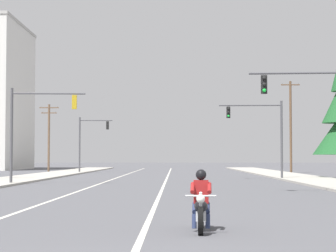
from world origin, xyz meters
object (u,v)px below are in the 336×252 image
motorcycle_with_rider (201,206)px  utility_pole_right_far (291,125)px  traffic_signal_near_right (321,109)px  utility_pole_left_far (49,135)px  traffic_signal_mid_right (263,127)px  traffic_signal_mid_left (89,137)px  traffic_signal_near_left (33,121)px

motorcycle_with_rider → utility_pole_right_far: 57.41m
traffic_signal_near_right → utility_pole_right_far: bearing=82.1°
traffic_signal_near_right → utility_pole_left_far: 53.13m
traffic_signal_mid_right → utility_pole_right_far: (5.71, 20.19, 1.16)m
motorcycle_with_rider → traffic_signal_mid_left: 57.70m
motorcycle_with_rider → traffic_signal_mid_right: traffic_signal_mid_right is taller
traffic_signal_near_left → utility_pole_right_far: bearing=53.9°
traffic_signal_mid_right → utility_pole_right_far: size_ratio=0.61×
traffic_signal_near_right → utility_pole_left_far: utility_pole_left_far is taller
motorcycle_with_rider → traffic_signal_mid_left: bearing=100.3°
motorcycle_with_rider → traffic_signal_mid_left: traffic_signal_mid_left is taller
utility_pole_left_far → traffic_signal_near_left: bearing=-80.4°
motorcycle_with_rider → traffic_signal_near_left: bearing=110.6°
motorcycle_with_rider → utility_pole_left_far: size_ratio=0.27×
motorcycle_with_rider → traffic_signal_near_right: (6.45, 15.98, 3.52)m
traffic_signal_near_right → traffic_signal_mid_left: size_ratio=1.00×
traffic_signal_near_left → motorcycle_with_rider: bearing=-69.4°
utility_pole_right_far → utility_pole_left_far: size_ratio=1.23×
traffic_signal_mid_left → traffic_signal_mid_right: bearing=-51.6°
traffic_signal_near_right → utility_pole_left_far: bearing=115.2°
traffic_signal_mid_right → utility_pole_right_far: bearing=74.2°
traffic_signal_mid_right → traffic_signal_mid_left: same height
traffic_signal_near_right → motorcycle_with_rider: bearing=-112.0°
traffic_signal_mid_right → utility_pole_left_far: (-22.47, 28.30, 0.37)m
traffic_signal_mid_left → traffic_signal_near_left: bearing=-89.1°
motorcycle_with_rider → utility_pole_left_far: bearing=104.2°
traffic_signal_near_right → traffic_signal_mid_left: 43.99m
motorcycle_with_rider → utility_pole_left_far: (-16.17, 64.06, 3.89)m
traffic_signal_near_right → traffic_signal_near_left: (-16.21, 10.07, -0.01)m
traffic_signal_near_left → utility_pole_right_far: (21.77, 29.89, 1.17)m
traffic_signal_near_right → traffic_signal_near_left: same height
motorcycle_with_rider → traffic_signal_near_left: size_ratio=0.35×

